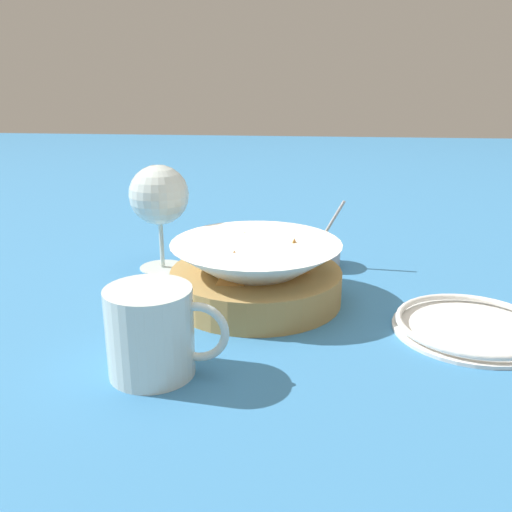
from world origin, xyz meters
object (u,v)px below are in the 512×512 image
object	(u,v)px
beer_mug	(152,335)
side_plate	(471,326)
food_basket	(256,275)
wine_glass	(159,198)
sauce_cup	(319,252)

from	to	relation	value
beer_mug	side_plate	xyz separation A→B (m)	(0.36, 0.13, -0.04)
food_basket	beer_mug	world-z (taller)	beer_mug
food_basket	side_plate	distance (m)	0.28
food_basket	wine_glass	xyz separation A→B (m)	(-0.16, 0.12, 0.08)
food_basket	sauce_cup	bearing A→B (deg)	60.64
wine_glass	beer_mug	bearing A→B (deg)	-77.20
side_plate	beer_mug	bearing A→B (deg)	-159.67
beer_mug	side_plate	size ratio (longest dim) A/B	0.68
side_plate	sauce_cup	bearing A→B (deg)	128.64
sauce_cup	side_plate	size ratio (longest dim) A/B	0.58
food_basket	side_plate	xyz separation A→B (m)	(0.27, -0.07, -0.03)
wine_glass	side_plate	world-z (taller)	wine_glass
beer_mug	side_plate	distance (m)	0.39
sauce_cup	beer_mug	xyz separation A→B (m)	(-0.18, -0.36, 0.02)
food_basket	sauce_cup	world-z (taller)	sauce_cup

